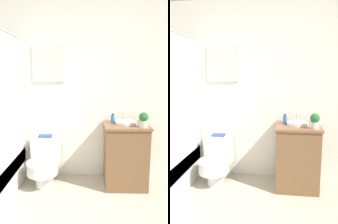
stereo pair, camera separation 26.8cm
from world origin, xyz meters
TOP-DOWN VIEW (x-y plane):
  - wall_back at (-0.00, 2.38)m, footprint 3.32×0.07m
  - toilet at (-0.23, 2.08)m, footprint 0.42×0.56m
  - vanity at (0.87, 2.08)m, footprint 0.57×0.52m
  - sink at (0.87, 2.10)m, footprint 0.28×0.32m
  - soap_bottle at (0.70, 2.17)m, footprint 0.05×0.05m
  - potted_plant at (1.06, 1.92)m, footprint 0.11×0.11m
  - book_on_tank at (-0.23, 2.21)m, footprint 0.19×0.12m

SIDE VIEW (x-z plane):
  - toilet at x=-0.23m, z-range 0.01..0.64m
  - vanity at x=0.87m, z-range 0.00..0.85m
  - book_on_tank at x=-0.23m, z-range 0.63..0.65m
  - sink at x=0.87m, z-range 0.80..0.93m
  - soap_bottle at x=0.70m, z-range 0.84..0.97m
  - potted_plant at x=1.06m, z-range 0.85..1.04m
  - wall_back at x=0.00m, z-range 0.01..2.51m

